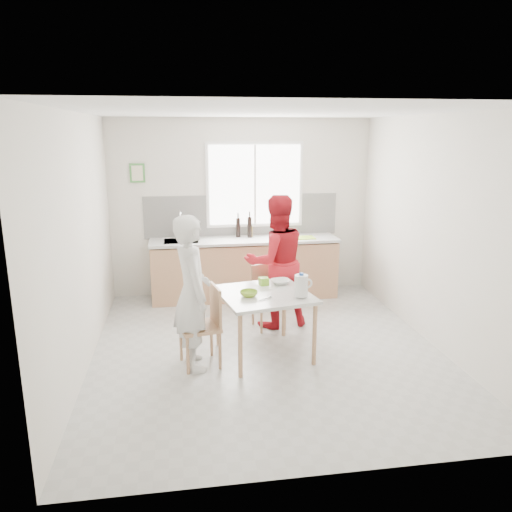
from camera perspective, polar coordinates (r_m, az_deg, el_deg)
The scene contains 21 objects.
ground at distance 5.99m, azimuth 1.21°, elevation -10.60°, with size 4.50×4.50×0.00m, color #B7B7B2.
room_shell at distance 5.51m, azimuth 1.30°, elevation 5.14°, with size 4.50×4.50×4.50m.
window at distance 7.71m, azimuth -0.14°, elevation 8.14°, with size 1.50×0.06×1.30m.
backsplash at distance 7.76m, azimuth -1.62°, elevation 4.63°, with size 3.00×0.02×0.65m, color white.
picture_frame at distance 7.64m, azimuth -13.41°, elevation 9.20°, with size 0.22×0.03×0.28m.
kitchen_counter at distance 7.66m, azimuth -1.33°, elevation -1.69°, with size 2.84×0.64×1.37m.
dining_table at distance 5.61m, azimuth 0.95°, elevation -4.99°, with size 1.14×1.14×0.74m.
chair_left at distance 5.48m, azimuth -5.80°, elevation -7.53°, with size 0.48×0.48×0.89m.
chair_far at distance 6.52m, azimuth 1.27°, elevation -4.27°, with size 0.44×0.44×0.81m.
person_white at distance 5.33m, azimuth -7.31°, elevation -4.20°, with size 0.61×0.40×1.68m, color silver.
person_red at distance 6.44m, azimuth 2.30°, elevation -0.65°, with size 0.84×0.65×1.73m, color red.
bowl_green at distance 5.47m, azimuth -0.82°, elevation -4.32°, with size 0.20×0.20×0.06m, color #86B429.
bowl_white at distance 5.91m, azimuth 2.81°, elevation -2.96°, with size 0.22×0.22×0.05m, color white.
milk_jug at distance 5.42m, azimuth 5.22°, elevation -3.35°, with size 0.20×0.15×0.26m.
green_box at distance 5.86m, azimuth 0.89°, elevation -2.91°, with size 0.10×0.10×0.09m, color #7EC32D.
spoon at distance 5.36m, azimuth 0.99°, elevation -4.93°, with size 0.01×0.01×0.16m, color #A5A5AA.
cutting_board at distance 7.61m, azimuth 5.38°, elevation 2.10°, with size 0.35×0.25×0.01m, color #8FBA2B.
wine_bottle_a at distance 7.61m, azimuth -0.73°, elevation 3.33°, with size 0.07×0.07×0.32m, color black.
wine_bottle_b at distance 7.63m, azimuth -2.06°, elevation 3.28°, with size 0.07×0.07×0.30m, color black.
jar_amber at distance 7.67m, azimuth -0.63°, elevation 2.81°, with size 0.06×0.06×0.16m, color olive.
soap_bottle at distance 7.59m, azimuth -7.39°, elevation 2.66°, with size 0.08×0.08×0.18m, color #999999.
Camera 1 is at (-0.95, -5.36, 2.50)m, focal length 35.00 mm.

